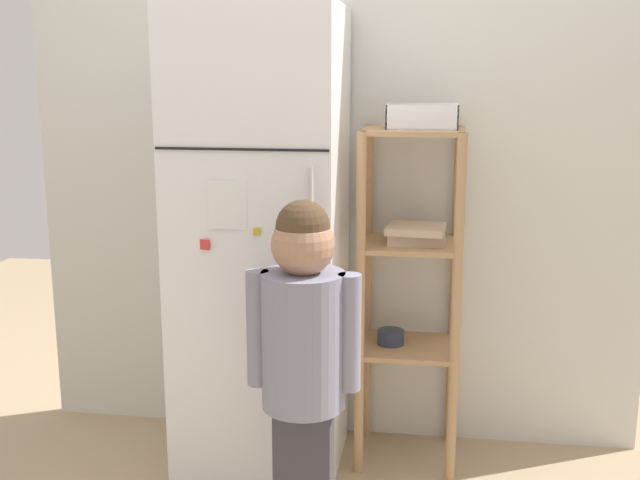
% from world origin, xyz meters
% --- Properties ---
extents(ground_plane, '(6.00, 6.00, 0.00)m').
position_xyz_m(ground_plane, '(0.00, 0.00, 0.00)').
color(ground_plane, tan).
extents(kitchen_wall_back, '(2.45, 0.03, 2.22)m').
position_xyz_m(kitchen_wall_back, '(0.00, 0.33, 1.11)').
color(kitchen_wall_back, silver).
rests_on(kitchen_wall_back, ground).
extents(refrigerator, '(0.59, 0.59, 1.72)m').
position_xyz_m(refrigerator, '(-0.23, 0.02, 0.86)').
color(refrigerator, white).
rests_on(refrigerator, ground).
extents(child_standing, '(0.36, 0.27, 1.12)m').
position_xyz_m(child_standing, '(0.01, -0.47, 0.68)').
color(child_standing, '#3D3A42').
rests_on(child_standing, ground).
extents(pantry_shelf_unit, '(0.38, 0.34, 1.29)m').
position_xyz_m(pantry_shelf_unit, '(0.31, 0.13, 0.77)').
color(pantry_shelf_unit, tan).
rests_on(pantry_shelf_unit, ground).
extents(fruit_bin, '(0.25, 0.19, 0.09)m').
position_xyz_m(fruit_bin, '(0.33, 0.13, 1.32)').
color(fruit_bin, white).
rests_on(fruit_bin, pantry_shelf_unit).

